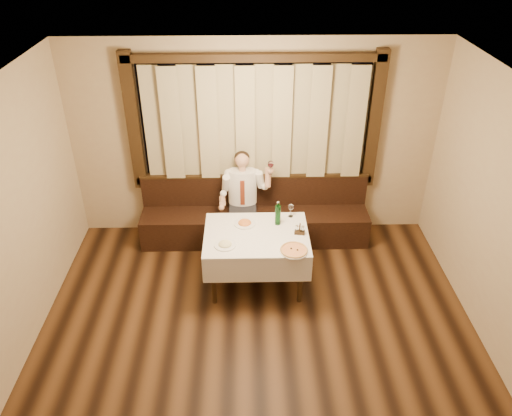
{
  "coord_description": "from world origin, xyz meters",
  "views": [
    {
      "loc": [
        -0.11,
        -3.28,
        4.2
      ],
      "look_at": [
        0.0,
        1.9,
        1.0
      ],
      "focal_mm": 35.0,
      "sensor_mm": 36.0,
      "label": 1
    }
  ],
  "objects_px": {
    "banquette": "(255,219)",
    "pasta_red": "(245,222)",
    "pasta_cream": "(225,243)",
    "dining_table": "(256,241)",
    "green_bottle": "(278,215)",
    "cruet_caddy": "(300,230)",
    "seated_man": "(243,192)",
    "pizza": "(294,250)"
  },
  "relations": [
    {
      "from": "dining_table",
      "to": "pizza",
      "type": "bearing_deg",
      "value": -40.54
    },
    {
      "from": "banquette",
      "to": "pasta_cream",
      "type": "bearing_deg",
      "value": -106.49
    },
    {
      "from": "dining_table",
      "to": "green_bottle",
      "type": "distance_m",
      "value": 0.42
    },
    {
      "from": "dining_table",
      "to": "pasta_red",
      "type": "height_order",
      "value": "pasta_red"
    },
    {
      "from": "pasta_red",
      "to": "pasta_cream",
      "type": "xyz_separation_m",
      "value": [
        -0.23,
        -0.45,
        -0.0
      ]
    },
    {
      "from": "pasta_red",
      "to": "cruet_caddy",
      "type": "relative_size",
      "value": 2.0
    },
    {
      "from": "dining_table",
      "to": "green_bottle",
      "type": "relative_size",
      "value": 3.92
    },
    {
      "from": "cruet_caddy",
      "to": "seated_man",
      "type": "height_order",
      "value": "seated_man"
    },
    {
      "from": "pasta_cream",
      "to": "cruet_caddy",
      "type": "xyz_separation_m",
      "value": [
        0.9,
        0.22,
        0.01
      ]
    },
    {
      "from": "pasta_cream",
      "to": "cruet_caddy",
      "type": "height_order",
      "value": "cruet_caddy"
    },
    {
      "from": "green_bottle",
      "to": "pasta_red",
      "type": "bearing_deg",
      "value": 179.09
    },
    {
      "from": "cruet_caddy",
      "to": "seated_man",
      "type": "xyz_separation_m",
      "value": [
        -0.69,
        0.95,
        -0.01
      ]
    },
    {
      "from": "pasta_red",
      "to": "pasta_cream",
      "type": "relative_size",
      "value": 1.04
    },
    {
      "from": "pizza",
      "to": "cruet_caddy",
      "type": "bearing_deg",
      "value": 74.26
    },
    {
      "from": "banquette",
      "to": "cruet_caddy",
      "type": "distance_m",
      "value": 1.26
    },
    {
      "from": "pizza",
      "to": "pasta_red",
      "type": "height_order",
      "value": "pasta_red"
    },
    {
      "from": "banquette",
      "to": "pasta_red",
      "type": "bearing_deg",
      "value": -99.89
    },
    {
      "from": "pasta_red",
      "to": "cruet_caddy",
      "type": "height_order",
      "value": "cruet_caddy"
    },
    {
      "from": "seated_man",
      "to": "dining_table",
      "type": "bearing_deg",
      "value": -80.13
    },
    {
      "from": "green_bottle",
      "to": "seated_man",
      "type": "xyz_separation_m",
      "value": [
        -0.43,
        0.73,
        -0.1
      ]
    },
    {
      "from": "green_bottle",
      "to": "seated_man",
      "type": "relative_size",
      "value": 0.24
    },
    {
      "from": "dining_table",
      "to": "seated_man",
      "type": "bearing_deg",
      "value": 99.87
    },
    {
      "from": "dining_table",
      "to": "pasta_red",
      "type": "bearing_deg",
      "value": 123.12
    },
    {
      "from": "pasta_cream",
      "to": "seated_man",
      "type": "xyz_separation_m",
      "value": [
        0.21,
        1.17,
        0.01
      ]
    },
    {
      "from": "banquette",
      "to": "pasta_red",
      "type": "xyz_separation_m",
      "value": [
        -0.14,
        -0.81,
        0.48
      ]
    },
    {
      "from": "pizza",
      "to": "seated_man",
      "type": "xyz_separation_m",
      "value": [
        -0.59,
        1.3,
        0.03
      ]
    },
    {
      "from": "pizza",
      "to": "pasta_red",
      "type": "xyz_separation_m",
      "value": [
        -0.57,
        0.58,
        0.02
      ]
    },
    {
      "from": "pasta_cream",
      "to": "banquette",
      "type": "bearing_deg",
      "value": 73.51
    },
    {
      "from": "seated_man",
      "to": "green_bottle",
      "type": "bearing_deg",
      "value": -59.17
    },
    {
      "from": "dining_table",
      "to": "green_bottle",
      "type": "xyz_separation_m",
      "value": [
        0.27,
        0.21,
        0.24
      ]
    },
    {
      "from": "pasta_red",
      "to": "pasta_cream",
      "type": "bearing_deg",
      "value": -117.24
    },
    {
      "from": "dining_table",
      "to": "seated_man",
      "type": "relative_size",
      "value": 0.93
    },
    {
      "from": "cruet_caddy",
      "to": "pasta_cream",
      "type": "bearing_deg",
      "value": -155.31
    },
    {
      "from": "pasta_red",
      "to": "green_bottle",
      "type": "height_order",
      "value": "green_bottle"
    },
    {
      "from": "banquette",
      "to": "pasta_red",
      "type": "distance_m",
      "value": 0.95
    },
    {
      "from": "banquette",
      "to": "pasta_cream",
      "type": "height_order",
      "value": "banquette"
    },
    {
      "from": "banquette",
      "to": "cruet_caddy",
      "type": "bearing_deg",
      "value": -63.14
    },
    {
      "from": "banquette",
      "to": "pasta_red",
      "type": "height_order",
      "value": "banquette"
    },
    {
      "from": "dining_table",
      "to": "pasta_cream",
      "type": "relative_size",
      "value": 4.9
    },
    {
      "from": "pasta_red",
      "to": "green_bottle",
      "type": "xyz_separation_m",
      "value": [
        0.41,
        -0.01,
        0.1
      ]
    },
    {
      "from": "pizza",
      "to": "pasta_red",
      "type": "bearing_deg",
      "value": 134.33
    },
    {
      "from": "dining_table",
      "to": "pasta_cream",
      "type": "bearing_deg",
      "value": -147.9
    }
  ]
}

